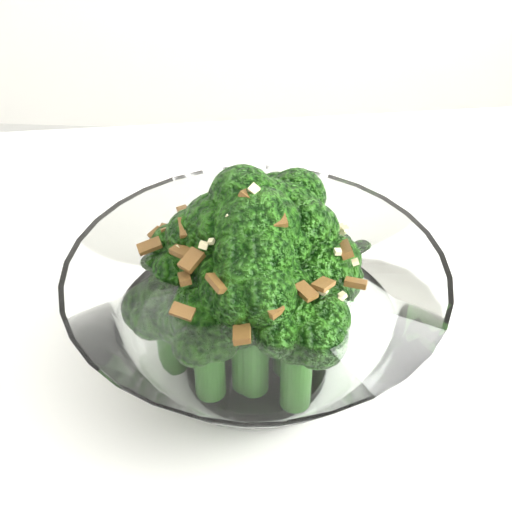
{
  "coord_description": "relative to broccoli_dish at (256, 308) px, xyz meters",
  "views": [
    {
      "loc": [
        0.36,
        -0.21,
        1.12
      ],
      "look_at": [
        0.34,
        0.13,
        0.84
      ],
      "focal_mm": 55.0,
      "sensor_mm": 36.0,
      "label": 1
    }
  ],
  "objects": [
    {
      "name": "broccoli_dish",
      "position": [
        0.0,
        0.0,
        0.0
      ],
      "size": [
        0.22,
        0.22,
        0.14
      ],
      "color": "white",
      "rests_on": "table"
    }
  ]
}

